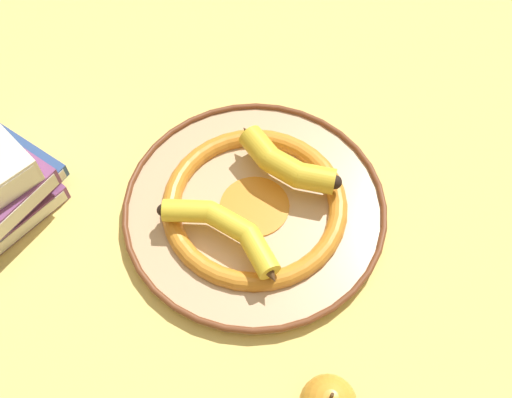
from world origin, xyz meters
name	(u,v)px	position (x,y,z in m)	size (l,w,h in m)	color
ground_plane	(255,212)	(0.00, 0.00, 0.00)	(2.80, 2.80, 0.00)	#E5CC6B
decorative_bowl	(256,207)	(0.00, 0.00, 0.01)	(0.37, 0.37, 0.03)	tan
banana_a	(284,163)	(-0.06, -0.01, 0.05)	(0.07, 0.17, 0.04)	gold
banana_b	(227,229)	(0.06, 0.01, 0.05)	(0.08, 0.19, 0.03)	yellow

